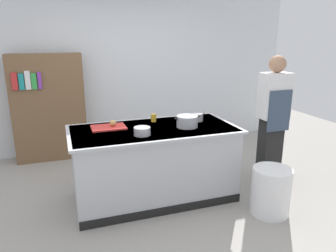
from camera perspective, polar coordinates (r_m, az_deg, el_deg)
ground_plane at (r=4.11m, az=-2.44°, el=-12.54°), size 10.00×10.00×0.00m
back_wall at (r=5.68m, az=-8.85°, el=11.12°), size 6.40×0.12×3.00m
counter_island at (r=3.91m, az=-2.52°, el=-6.53°), size 1.98×0.98×0.90m
cutting_board at (r=3.83m, az=-10.66°, el=-0.23°), size 0.40×0.28×0.02m
onion at (r=3.83m, az=-9.87°, el=0.57°), size 0.08×0.08×0.08m
stock_pot at (r=3.80m, az=3.46°, el=0.83°), size 0.32×0.25×0.14m
sauce_pan at (r=4.09m, az=5.27°, el=1.59°), size 0.21×0.15×0.10m
mixing_bowl at (r=3.50m, az=-4.67°, el=-0.94°), size 0.18×0.18×0.09m
juice_cup at (r=4.04m, az=-2.61°, el=1.48°), size 0.07×0.07×0.10m
trash_bin at (r=3.82m, az=18.00°, el=-11.08°), size 0.43×0.43×0.54m
person_chef at (r=4.46m, az=18.34°, el=1.57°), size 0.38×0.25×1.72m
bookshelf at (r=5.38m, az=-20.61°, el=3.05°), size 1.10×0.31×1.70m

